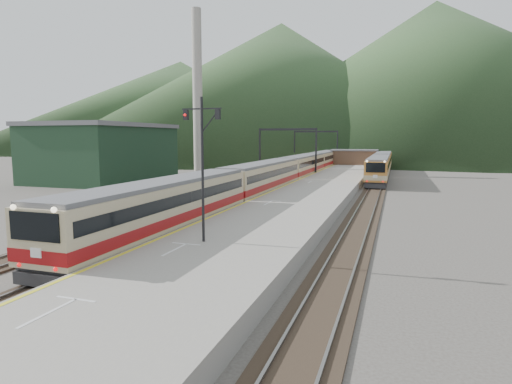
% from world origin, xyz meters
% --- Properties ---
extents(ground, '(400.00, 400.00, 0.00)m').
position_xyz_m(ground, '(0.00, 0.00, 0.00)').
color(ground, '#47423D').
rests_on(ground, ground).
extents(track_main, '(2.60, 200.00, 0.23)m').
position_xyz_m(track_main, '(0.00, 40.00, 0.07)').
color(track_main, black).
rests_on(track_main, ground).
extents(track_far, '(2.60, 200.00, 0.23)m').
position_xyz_m(track_far, '(-5.00, 40.00, 0.07)').
color(track_far, black).
rests_on(track_far, ground).
extents(track_second, '(2.60, 200.00, 0.23)m').
position_xyz_m(track_second, '(11.50, 40.00, 0.07)').
color(track_second, black).
rests_on(track_second, ground).
extents(platform, '(8.00, 100.00, 1.00)m').
position_xyz_m(platform, '(5.60, 38.00, 0.50)').
color(platform, gray).
rests_on(platform, ground).
extents(gantry_near, '(9.55, 0.25, 8.00)m').
position_xyz_m(gantry_near, '(-2.85, 55.00, 5.59)').
color(gantry_near, black).
rests_on(gantry_near, ground).
extents(gantry_far, '(9.55, 0.25, 8.00)m').
position_xyz_m(gantry_far, '(-2.85, 80.00, 5.59)').
color(gantry_far, black).
rests_on(gantry_far, ground).
extents(warehouse, '(14.50, 20.50, 8.60)m').
position_xyz_m(warehouse, '(-28.00, 42.00, 4.32)').
color(warehouse, black).
rests_on(warehouse, ground).
extents(smokestack, '(1.80, 1.80, 30.00)m').
position_xyz_m(smokestack, '(-22.00, 62.00, 15.00)').
color(smokestack, '#9E998E').
rests_on(smokestack, ground).
extents(station_shed, '(9.40, 4.40, 3.10)m').
position_xyz_m(station_shed, '(5.60, 78.00, 2.57)').
color(station_shed, brown).
rests_on(station_shed, platform).
extents(hill_a, '(180.00, 180.00, 60.00)m').
position_xyz_m(hill_a, '(-40.00, 190.00, 30.00)').
color(hill_a, '#2A4825').
rests_on(hill_a, ground).
extents(hill_b, '(220.00, 220.00, 75.00)m').
position_xyz_m(hill_b, '(30.00, 230.00, 37.50)').
color(hill_b, '#2A4825').
rests_on(hill_b, ground).
extents(hill_d, '(200.00, 200.00, 55.00)m').
position_xyz_m(hill_d, '(-120.00, 240.00, 27.50)').
color(hill_d, '#2A4825').
rests_on(hill_d, ground).
extents(main_train, '(3.08, 84.44, 3.76)m').
position_xyz_m(main_train, '(0.00, 43.57, 2.11)').
color(main_train, tan).
rests_on(main_train, track_main).
extents(second_train, '(2.80, 38.12, 3.41)m').
position_xyz_m(second_train, '(11.50, 61.17, 1.94)').
color(second_train, '#B57330').
rests_on(second_train, track_second).
extents(signal_mast, '(2.20, 0.22, 7.49)m').
position_xyz_m(signal_mast, '(4.41, 8.00, 5.55)').
color(signal_mast, black).
rests_on(signal_mast, platform).
extents(short_signal_a, '(0.23, 0.18, 2.27)m').
position_xyz_m(short_signal_a, '(-3.10, 4.26, 1.46)').
color(short_signal_a, black).
rests_on(short_signal_a, ground).
extents(short_signal_b, '(0.27, 0.24, 2.27)m').
position_xyz_m(short_signal_b, '(-3.03, 30.78, 1.46)').
color(short_signal_b, black).
rests_on(short_signal_b, ground).
extents(short_signal_c, '(0.24, 0.20, 2.27)m').
position_xyz_m(short_signal_c, '(-6.49, 21.50, 1.46)').
color(short_signal_c, black).
rests_on(short_signal_c, ground).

